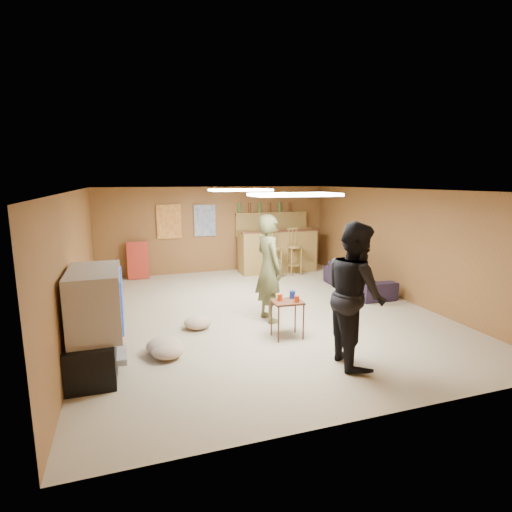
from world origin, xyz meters
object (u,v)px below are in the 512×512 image
object	(u,v)px
tv_body	(95,301)
tray_table	(287,319)
bar_counter	(277,251)
person_black	(355,294)
sofa	(358,278)
person_olive	(269,268)

from	to	relation	value
tv_body	tray_table	distance (m)	2.74
tv_body	bar_counter	distance (m)	6.09
person_black	tray_table	world-z (taller)	person_black
bar_counter	sofa	size ratio (longest dim) A/B	1.06
tv_body	person_olive	size ratio (longest dim) A/B	0.61
bar_counter	person_black	distance (m)	5.38
bar_counter	tray_table	world-z (taller)	bar_counter
tv_body	bar_counter	size ratio (longest dim) A/B	0.55
person_black	sofa	xyz separation A→B (m)	(1.98, 2.99, -0.66)
tv_body	bar_counter	world-z (taller)	tv_body
sofa	tray_table	distance (m)	3.16
person_black	bar_counter	bearing A→B (deg)	-2.21
tray_table	tv_body	bearing A→B (deg)	-175.38
bar_counter	tray_table	size ratio (longest dim) A/B	3.45
person_black	person_olive	bearing A→B (deg)	23.31
tv_body	bar_counter	bearing A→B (deg)	47.00
bar_counter	person_olive	xyz separation A→B (m)	(-1.49, -3.40, 0.36)
bar_counter	tv_body	bearing A→B (deg)	-133.00
person_black	sofa	bearing A→B (deg)	-24.99
bar_counter	person_black	bearing A→B (deg)	-100.65
tv_body	person_black	bearing A→B (deg)	-14.56
tv_body	sofa	bearing A→B (deg)	22.93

